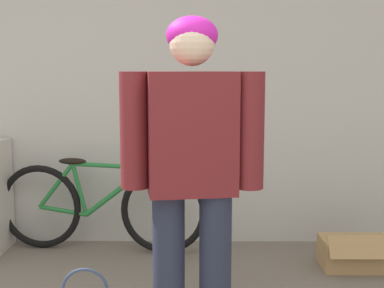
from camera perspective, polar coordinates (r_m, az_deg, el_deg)
wall_back at (r=4.28m, az=-4.47°, el=6.61°), size 8.00×0.07×2.60m
person at (r=2.60m, az=0.00°, el=-1.94°), size 0.70×0.28×1.65m
bicycle at (r=4.21m, az=-9.73°, el=-6.56°), size 1.64×0.46×0.74m
cardboard_box at (r=4.04m, az=17.02°, el=-11.05°), size 0.48×0.37×0.27m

